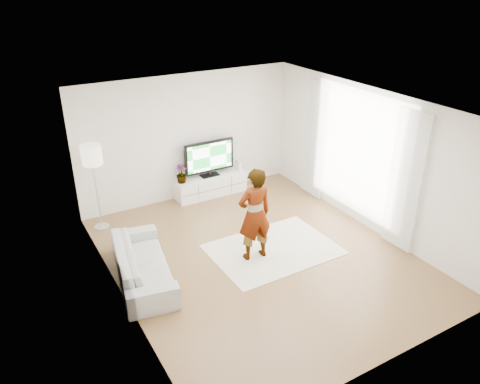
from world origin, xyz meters
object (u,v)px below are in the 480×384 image
floor_lamp (92,159)px  rug (273,249)px  television (209,157)px  player (255,215)px  media_console (211,185)px  sofa (143,263)px

floor_lamp → rug: bearing=-44.0°
television → player: (-0.50, -2.75, -0.04)m
media_console → floor_lamp: floor_lamp is taller
player → sofa: size_ratio=0.83×
media_console → player: 2.84m
player → floor_lamp: 3.32m
media_console → sofa: (-2.46, -2.33, 0.07)m
rug → television: bearing=88.7°
television → sofa: television is taller
media_console → player: (-0.50, -2.72, 0.64)m
rug → sofa: (-2.40, 0.37, 0.30)m
television → rug: bearing=-91.3°
television → player: player is taller
media_console → rug: bearing=-91.3°
television → sofa: size_ratio=0.57×
media_console → player: bearing=-100.4°
media_console → rug: media_console is taller
media_console → television: bearing=90.0°
rug → floor_lamp: size_ratio=1.30×
rug → floor_lamp: floor_lamp is taller
rug → floor_lamp: bearing=136.0°
television → floor_lamp: 2.69m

